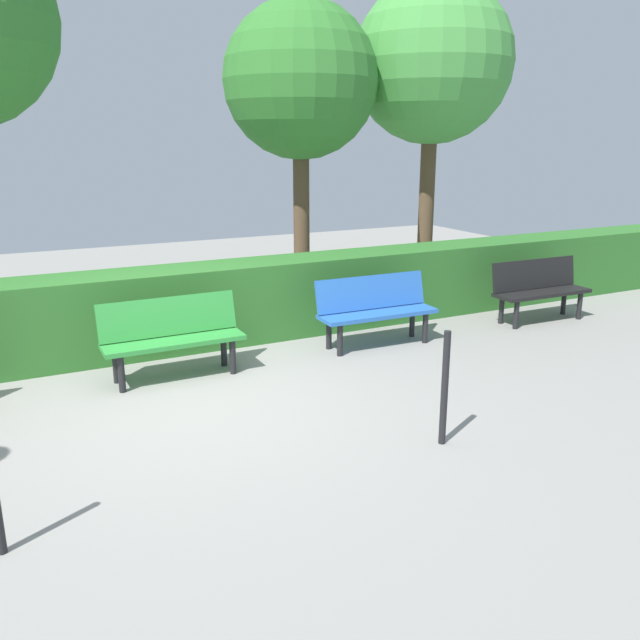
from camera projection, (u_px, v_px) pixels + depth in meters
The scene contains 8 objects.
ground_plane at pixel (194, 401), 6.44m from camera, with size 20.47×20.47×0.00m, color gray.
bench_black at pixel (539, 287), 9.21m from camera, with size 1.48×0.49×0.86m.
bench_blue at pixel (375, 307), 8.11m from camera, with size 1.52×0.50×0.86m.
bench_green at pixel (172, 334), 7.01m from camera, with size 1.50×0.48×0.86m.
hedge_row at pixel (243, 301), 8.35m from camera, with size 16.47×0.75×0.99m, color #2D6B28.
tree_near at pixel (432, 64), 10.55m from camera, with size 2.60×2.60×5.00m.
tree_mid at pixel (300, 82), 9.74m from camera, with size 2.33×2.33×4.52m.
railing_post_mid at pixel (445, 388), 5.43m from camera, with size 0.06×0.06×1.00m, color black.
Camera 1 is at (1.57, 5.91, 2.51)m, focal length 36.54 mm.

